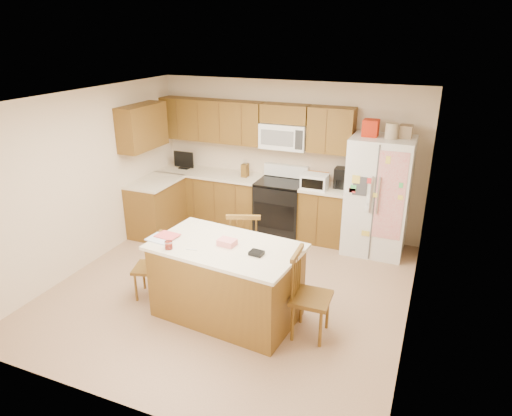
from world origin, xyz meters
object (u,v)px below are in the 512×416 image
at_px(island, 227,281).
at_px(windsor_chair_back, 245,249).
at_px(windsor_chair_left, 150,267).
at_px(windsor_chair_right, 309,297).
at_px(refrigerator, 378,195).
at_px(stove, 281,207).

bearing_deg(island, windsor_chair_back, 97.78).
bearing_deg(windsor_chair_left, windsor_chair_right, -0.22).
height_order(refrigerator, windsor_chair_right, refrigerator).
xyz_separation_m(windsor_chair_back, windsor_chair_right, (1.11, -0.76, -0.02)).
xyz_separation_m(stove, windsor_chair_left, (-0.88, -2.50, -0.06)).
xyz_separation_m(island, windsor_chair_right, (1.01, 0.01, 0.01)).
xyz_separation_m(stove, windsor_chair_back, (0.11, -1.74, 0.03)).
bearing_deg(windsor_chair_right, windsor_chair_back, 145.64).
bearing_deg(windsor_chair_back, island, -82.22).
xyz_separation_m(refrigerator, windsor_chair_left, (-2.45, -2.43, -0.51)).
distance_m(island, windsor_chair_left, 1.10).
relative_size(stove, windsor_chair_right, 1.10).
height_order(windsor_chair_left, windsor_chair_right, windsor_chair_right).
bearing_deg(island, stove, 94.80).
distance_m(stove, island, 2.52).
bearing_deg(windsor_chair_back, stove, 93.47).
xyz_separation_m(windsor_chair_left, windsor_chair_back, (0.99, 0.75, 0.09)).
distance_m(island, windsor_chair_back, 0.78).
bearing_deg(stove, windsor_chair_back, -86.53).
xyz_separation_m(stove, island, (0.21, -2.52, -0.00)).
bearing_deg(windsor_chair_left, windsor_chair_back, 37.30).
bearing_deg(windsor_chair_right, refrigerator, 81.80).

